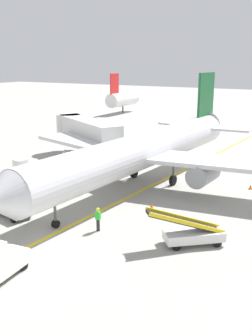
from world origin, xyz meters
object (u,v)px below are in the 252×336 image
object	(u,v)px
airliner	(146,150)
baggage_tug_near_wing	(22,172)
belt_loader_aft_hold	(192,233)
safety_cone_nose_left	(251,187)
safety_cone_wingtip_right	(54,181)
baggage_tug_by_cargo_door	(71,162)
belt_loader_forward_hold	(9,205)
ground_crew_marshaller	(98,218)
safety_cone_nose_right	(152,206)
jet_bridge	(83,129)

from	to	relation	value
airliner	baggage_tug_near_wing	bearing A→B (deg)	-156.56
belt_loader_aft_hold	safety_cone_nose_left	world-z (taller)	belt_loader_aft_hold
airliner	safety_cone_nose_left	world-z (taller)	airliner
baggage_tug_near_wing	safety_cone_nose_left	xyz separation A→B (m)	(20.02, 8.55, -0.71)
baggage_tug_near_wing	safety_cone_wingtip_right	xyz separation A→B (m)	(3.22, 0.93, -0.71)
baggage_tug_by_cargo_door	belt_loader_forward_hold	xyz separation A→B (m)	(3.91, -12.68, -0.15)
baggage_tug_near_wing	baggage_tug_by_cargo_door	distance (m)	5.80
airliner	safety_cone_nose_left	xyz separation A→B (m)	(8.96, 3.76, -3.20)
belt_loader_aft_hold	ground_crew_marshaller	distance (m)	6.50
safety_cone_nose_right	safety_cone_wingtip_right	size ratio (longest dim) A/B	1.00
jet_bridge	baggage_tug_near_wing	size ratio (longest dim) A/B	4.78
belt_loader_aft_hold	safety_cone_wingtip_right	size ratio (longest dim) A/B	10.49
belt_loader_forward_hold	belt_loader_aft_hold	distance (m)	14.01
baggage_tug_near_wing	safety_cone_wingtip_right	size ratio (longest dim) A/B	5.91
jet_bridge	safety_cone_wingtip_right	distance (m)	10.84
baggage_tug_near_wing	jet_bridge	bearing A→B (deg)	91.63
jet_bridge	safety_cone_nose_right	xyz separation A→B (m)	(14.69, -11.10, -3.32)
baggage_tug_near_wing	ground_crew_marshaller	distance (m)	14.46
ground_crew_marshaller	safety_cone_nose_right	xyz separation A→B (m)	(1.30, 5.67, -0.69)
safety_cone_nose_right	ground_crew_marshaller	bearing A→B (deg)	-102.94
baggage_tug_near_wing	ground_crew_marshaller	bearing A→B (deg)	-25.19
belt_loader_aft_hold	ground_crew_marshaller	xyz separation A→B (m)	(-6.37, -1.28, 0.13)
airliner	safety_cone_nose_left	bearing A→B (deg)	22.76
baggage_tug_near_wing	belt_loader_forward_hold	bearing A→B (deg)	-51.77
safety_cone_wingtip_right	belt_loader_aft_hold	bearing A→B (deg)	-19.67
belt_loader_forward_hold	belt_loader_aft_hold	bearing A→B (deg)	9.30
baggage_tug_by_cargo_door	safety_cone_nose_right	distance (m)	14.05
jet_bridge	safety_cone_nose_left	world-z (taller)	jet_bridge
airliner	ground_crew_marshaller	xyz separation A→B (m)	(2.02, -10.95, -2.51)
jet_bridge	belt_loader_aft_hold	world-z (taller)	jet_bridge
jet_bridge	safety_cone_wingtip_right	xyz separation A→B (m)	(3.52, -9.69, -3.32)
baggage_tug_by_cargo_door	safety_cone_nose_left	xyz separation A→B (m)	(18.31, 3.01, -0.71)
jet_bridge	baggage_tug_by_cargo_door	xyz separation A→B (m)	(2.01, -5.08, -2.62)
airliner	baggage_tug_near_wing	size ratio (longest dim) A/B	13.59
airliner	baggage_tug_by_cargo_door	distance (m)	9.70
safety_cone_wingtip_right	safety_cone_nose_right	bearing A→B (deg)	-7.20
baggage_tug_near_wing	belt_loader_forward_hold	distance (m)	9.09
baggage_tug_near_wing	belt_loader_aft_hold	bearing A→B (deg)	-14.06
belt_loader_forward_hold	safety_cone_nose_left	xyz separation A→B (m)	(14.40, 15.69, -0.56)
jet_bridge	safety_cone_nose_left	xyz separation A→B (m)	(20.32, -2.07, -3.32)
jet_bridge	ground_crew_marshaller	xyz separation A→B (m)	(13.38, -16.78, -2.63)
jet_bridge	safety_cone_nose_right	bearing A→B (deg)	-37.09
baggage_tug_by_cargo_door	safety_cone_wingtip_right	size ratio (longest dim) A/B	6.18
baggage_tug_near_wing	safety_cone_nose_left	distance (m)	21.78
airliner	jet_bridge	size ratio (longest dim) A/B	2.84
belt_loader_forward_hold	belt_loader_aft_hold	world-z (taller)	same
belt_loader_aft_hold	airliner	bearing A→B (deg)	130.98
belt_loader_forward_hold	ground_crew_marshaller	size ratio (longest dim) A/B	3.03
airliner	jet_bridge	xyz separation A→B (m)	(-11.36, 5.83, 0.12)
belt_loader_forward_hold	safety_cone_wingtip_right	world-z (taller)	belt_loader_forward_hold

